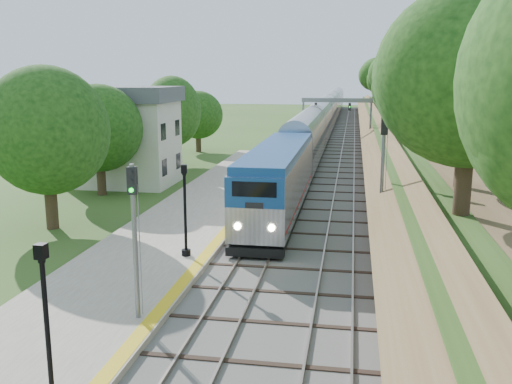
% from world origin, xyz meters
% --- Properties ---
extents(trackbed, '(9.50, 170.00, 0.28)m').
position_xyz_m(trackbed, '(2.00, 60.00, 0.07)').
color(trackbed, '#4C4944').
rests_on(trackbed, ground).
extents(platform, '(6.40, 68.00, 0.38)m').
position_xyz_m(platform, '(-5.20, 16.00, 0.19)').
color(platform, gray).
rests_on(platform, ground).
extents(yellow_stripe, '(0.55, 68.00, 0.01)m').
position_xyz_m(yellow_stripe, '(-2.35, 16.00, 0.39)').
color(yellow_stripe, gold).
rests_on(yellow_stripe, platform).
extents(embankment, '(10.64, 170.00, 11.70)m').
position_xyz_m(embankment, '(10.35, 60.00, 1.95)').
color(embankment, brown).
rests_on(embankment, ground).
extents(station_building, '(8.60, 6.60, 8.00)m').
position_xyz_m(station_building, '(-14.00, 30.00, 4.09)').
color(station_building, silver).
rests_on(station_building, ground).
extents(signal_gantry, '(8.40, 0.38, 6.20)m').
position_xyz_m(signal_gantry, '(2.47, 54.99, 4.82)').
color(signal_gantry, slate).
rests_on(signal_gantry, ground).
extents(trees_behind_platform, '(7.82, 53.32, 7.21)m').
position_xyz_m(trees_behind_platform, '(-11.17, 20.67, 4.53)').
color(trees_behind_platform, '#332316').
rests_on(trees_behind_platform, ground).
extents(train, '(2.94, 138.11, 4.32)m').
position_xyz_m(train, '(0.00, 79.89, 2.22)').
color(train, black).
rests_on(train, trackbed).
extents(lamppost_mid, '(0.43, 0.43, 4.37)m').
position_xyz_m(lamppost_mid, '(-3.21, -1.33, 2.33)').
color(lamppost_mid, black).
rests_on(lamppost_mid, platform).
extents(lamppost_far, '(0.44, 0.44, 4.44)m').
position_xyz_m(lamppost_far, '(-3.25, 11.32, 2.36)').
color(lamppost_far, black).
rests_on(lamppost_far, platform).
extents(signal_platform, '(0.33, 0.26, 5.59)m').
position_xyz_m(signal_platform, '(-2.90, 4.12, 3.82)').
color(signal_platform, slate).
rests_on(signal_platform, platform).
extents(signal_farside, '(0.37, 0.29, 6.77)m').
position_xyz_m(signal_farside, '(6.20, 18.07, 4.26)').
color(signal_farside, slate).
rests_on(signal_farside, ground).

